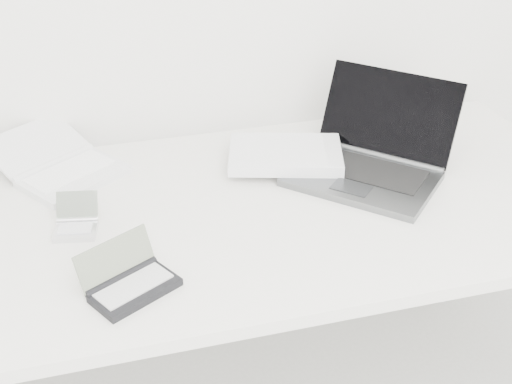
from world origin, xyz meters
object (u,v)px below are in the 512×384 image
object	(u,v)px
desk	(264,220)
netbook_open_white	(62,167)
laptop_large	(335,157)
palmtop_charcoal	(129,282)

from	to	relation	value
desk	netbook_open_white	size ratio (longest dim) A/B	4.10
laptop_large	palmtop_charcoal	distance (m)	0.65
netbook_open_white	palmtop_charcoal	xyz separation A→B (m)	(0.11, -0.51, -0.00)
desk	palmtop_charcoal	xyz separation A→B (m)	(-0.34, -0.23, 0.06)
laptop_large	netbook_open_white	bearing A→B (deg)	-149.21
desk	laptop_large	bearing A→B (deg)	26.27
desk	laptop_large	world-z (taller)	laptop_large
palmtop_charcoal	netbook_open_white	bearing A→B (deg)	72.92
laptop_large	palmtop_charcoal	world-z (taller)	laptop_large
netbook_open_white	desk	bearing A→B (deg)	-65.53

